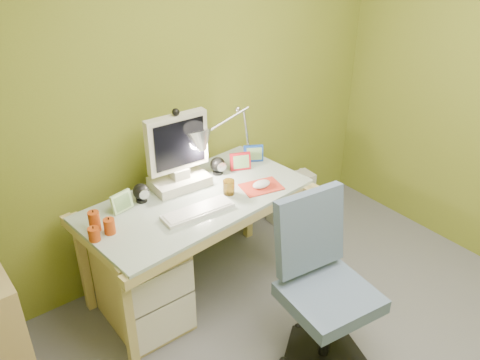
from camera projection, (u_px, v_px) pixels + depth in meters
wall_back at (180, 92)px, 3.12m from camera, size 3.20×0.01×2.40m
slope_ceiling at (161, 104)px, 1.16m from camera, size 1.10×3.20×1.10m
desk at (199, 247)px, 3.15m from camera, size 1.39×0.79×0.71m
monitor at (177, 147)px, 2.96m from camera, size 0.39×0.24×0.52m
speaker_left at (141, 193)px, 2.91m from camera, size 0.11×0.11×0.11m
speaker_right at (218, 166)px, 3.19m from camera, size 0.11×0.11×0.11m
keyboard at (198, 211)px, 2.83m from camera, size 0.42×0.15×0.02m
mousepad at (261, 187)px, 3.07m from camera, size 0.27×0.22×0.01m
mouse at (261, 184)px, 3.06m from camera, size 0.14×0.10×0.04m
amber_tumbler at (229, 187)px, 2.99m from camera, size 0.08×0.08×0.09m
candle_cluster at (98, 225)px, 2.63m from camera, size 0.18×0.16×0.11m
photo_frame_red at (240, 161)px, 3.25m from camera, size 0.13×0.07×0.11m
photo_frame_blue at (253, 153)px, 3.35m from camera, size 0.12×0.08×0.11m
photo_frame_green at (122, 202)px, 2.83m from camera, size 0.13×0.05×0.11m
desk_lamp at (238, 122)px, 3.18m from camera, size 0.59×0.34×0.60m
task_chair at (330, 296)px, 2.62m from camera, size 0.56×0.56×0.91m
radiator at (291, 198)px, 3.98m from camera, size 0.38×0.18×0.36m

